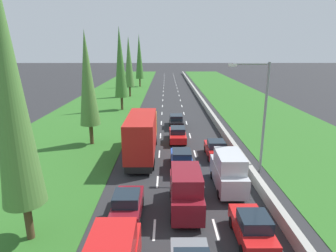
# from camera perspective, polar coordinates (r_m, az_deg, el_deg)

# --- Properties ---
(ground_plane) EXTENTS (300.00, 300.00, 0.00)m
(ground_plane) POSITION_cam_1_polar(r_m,az_deg,el_deg) (59.85, 0.67, 5.72)
(ground_plane) COLOR #28282B
(ground_plane) RESTS_ON ground
(grass_verge_left) EXTENTS (14.00, 140.00, 0.04)m
(grass_verge_left) POSITION_cam_1_polar(r_m,az_deg,el_deg) (60.95, -11.37, 5.62)
(grass_verge_left) COLOR #2D6623
(grass_verge_left) RESTS_ON ground
(grass_verge_right) EXTENTS (14.00, 140.00, 0.04)m
(grass_verge_right) POSITION_cam_1_polar(r_m,az_deg,el_deg) (61.78, 14.16, 5.58)
(grass_verge_right) COLOR #2D6623
(grass_verge_right) RESTS_ON ground
(median_barrier) EXTENTS (0.44, 120.00, 0.85)m
(median_barrier) POSITION_cam_1_polar(r_m,az_deg,el_deg) (60.15, 6.14, 6.09)
(median_barrier) COLOR #9E9B93
(median_barrier) RESTS_ON ground
(lane_markings) EXTENTS (3.64, 116.00, 0.01)m
(lane_markings) POSITION_cam_1_polar(r_m,az_deg,el_deg) (59.84, 0.67, 5.73)
(lane_markings) COLOR white
(lane_markings) RESTS_ON ground
(maroon_van_centre_lane) EXTENTS (1.96, 4.90, 2.82)m
(maroon_van_centre_lane) POSITION_cam_1_polar(r_m,az_deg,el_deg) (18.21, 3.61, -12.77)
(maroon_van_centre_lane) COLOR maroon
(maroon_van_centre_lane) RESTS_ON ground
(blue_sedan_centre_lane) EXTENTS (1.82, 4.50, 1.64)m
(blue_sedan_centre_lane) POSITION_cam_1_polar(r_m,az_deg,el_deg) (24.39, 2.73, -6.74)
(blue_sedan_centre_lane) COLOR #1E47B7
(blue_sedan_centre_lane) RESTS_ON ground
(red_sedan_centre_lane) EXTENTS (1.82, 4.50, 1.64)m
(red_sedan_centre_lane) POSITION_cam_1_polar(r_m,az_deg,el_deg) (31.34, 1.95, -1.68)
(red_sedan_centre_lane) COLOR red
(red_sedan_centre_lane) RESTS_ON ground
(maroon_hatchback_left_lane) EXTENTS (1.74, 3.90, 1.72)m
(maroon_hatchback_left_lane) POSITION_cam_1_polar(r_m,az_deg,el_deg) (17.95, -8.18, -15.41)
(maroon_hatchback_left_lane) COLOR maroon
(maroon_hatchback_left_lane) RESTS_ON ground
(red_hatchback_right_lane) EXTENTS (1.74, 3.90, 1.72)m
(red_hatchback_right_lane) POSITION_cam_1_polar(r_m,az_deg,el_deg) (16.47, 16.59, -19.05)
(red_hatchback_right_lane) COLOR red
(red_hatchback_right_lane) RESTS_ON ground
(silver_van_right_lane) EXTENTS (1.96, 4.90, 2.82)m
(silver_van_right_lane) POSITION_cam_1_polar(r_m,az_deg,el_deg) (21.23, 12.06, -8.84)
(silver_van_right_lane) COLOR silver
(silver_van_right_lane) RESTS_ON ground
(red_hatchback_right_lane_fourth) EXTENTS (1.74, 3.90, 1.72)m
(red_hatchback_right_lane_fourth) POSITION_cam_1_polar(r_m,az_deg,el_deg) (27.14, 9.54, -4.56)
(red_hatchback_right_lane_fourth) COLOR red
(red_hatchback_right_lane_fourth) RESTS_ON ground
(black_sedan_centre_lane) EXTENTS (1.82, 4.50, 1.64)m
(black_sedan_centre_lane) POSITION_cam_1_polar(r_m,az_deg,el_deg) (37.14, 1.67, 1.04)
(black_sedan_centre_lane) COLOR black
(black_sedan_centre_lane) RESTS_ON ground
(red_box_truck_left_lane) EXTENTS (2.46, 9.40, 4.18)m
(red_box_truck_left_lane) POSITION_cam_1_polar(r_m,az_deg,el_deg) (26.55, -5.21, -1.79)
(red_box_truck_left_lane) COLOR black
(red_box_truck_left_lane) RESTS_ON ground
(poplar_tree_nearest) EXTENTS (2.16, 2.16, 14.58)m
(poplar_tree_nearest) POSITION_cam_1_polar(r_m,az_deg,el_deg) (15.28, -29.41, 7.28)
(poplar_tree_nearest) COLOR #4C3823
(poplar_tree_nearest) RESTS_ON ground
(poplar_tree_second) EXTENTS (2.10, 2.10, 11.84)m
(poplar_tree_second) POSITION_cam_1_polar(r_m,az_deg,el_deg) (30.31, -15.92, 9.06)
(poplar_tree_second) COLOR #4C3823
(poplar_tree_second) RESTS_ON ground
(poplar_tree_third) EXTENTS (2.14, 2.14, 13.45)m
(poplar_tree_third) POSITION_cam_1_polar(r_m,az_deg,el_deg) (47.46, -9.59, 12.46)
(poplar_tree_third) COLOR #4C3823
(poplar_tree_third) RESTS_ON ground
(poplar_tree_fourth) EXTENTS (2.11, 2.11, 12.52)m
(poplar_tree_fourth) POSITION_cam_1_polar(r_m,az_deg,el_deg) (61.03, -7.87, 12.68)
(poplar_tree_fourth) COLOR #4C3823
(poplar_tree_fourth) RESTS_ON ground
(poplar_tree_fifth) EXTENTS (2.14, 2.14, 13.66)m
(poplar_tree_fifth) POSITION_cam_1_polar(r_m,az_deg,el_deg) (77.28, -5.80, 13.69)
(poplar_tree_fifth) COLOR #4C3823
(poplar_tree_fifth) RESTS_ON ground
(street_light_mast) EXTENTS (3.20, 0.28, 9.00)m
(street_light_mast) POSITION_cam_1_polar(r_m,az_deg,el_deg) (23.54, 18.18, 2.95)
(street_light_mast) COLOR gray
(street_light_mast) RESTS_ON ground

